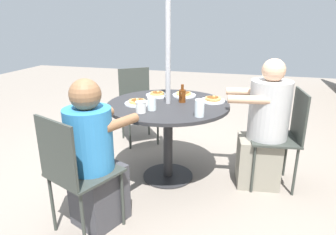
{
  "coord_description": "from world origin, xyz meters",
  "views": [
    {
      "loc": [
        2.54,
        0.69,
        1.49
      ],
      "look_at": [
        0.0,
        0.0,
        0.61
      ],
      "focal_mm": 32.0,
      "sensor_mm": 36.0,
      "label": 1
    }
  ],
  "objects": [
    {
      "name": "ground_plane",
      "position": [
        0.0,
        0.0,
        0.0
      ],
      "size": [
        12.0,
        12.0,
        0.0
      ],
      "primitive_type": "plane",
      "color": "gray"
    },
    {
      "name": "coffee_cup",
      "position": [
        0.33,
        -0.14,
        0.8
      ],
      "size": [
        0.09,
        0.09,
        0.09
      ],
      "color": "white",
      "rests_on": "patio_table"
    },
    {
      "name": "syrup_bottle",
      "position": [
        -0.07,
        0.12,
        0.82
      ],
      "size": [
        0.09,
        0.06,
        0.17
      ],
      "color": "#602D0F",
      "rests_on": "patio_table"
    },
    {
      "name": "pancake_plate_a",
      "position": [
        -0.3,
        0.08,
        0.77
      ],
      "size": [
        0.23,
        0.23,
        0.05
      ],
      "color": "white",
      "rests_on": "patio_table"
    },
    {
      "name": "patio_chair_east",
      "position": [
        -0.84,
        -0.63,
        0.52
      ],
      "size": [
        0.58,
        0.58,
        0.9
      ],
      "rotation": [
        0.0,
        0.0,
        -0.93
      ],
      "color": "#333833",
      "rests_on": "ground"
    },
    {
      "name": "diner_north",
      "position": [
        -0.11,
        0.86,
        0.54
      ],
      "size": [
        0.41,
        0.57,
        1.17
      ],
      "rotation": [
        0.0,
        0.0,
        -3.01
      ],
      "color": "gray",
      "rests_on": "ground"
    },
    {
      "name": "pancake_plate_b",
      "position": [
        -0.23,
        -0.17,
        0.77
      ],
      "size": [
        0.23,
        0.23,
        0.05
      ],
      "color": "white",
      "rests_on": "patio_table"
    },
    {
      "name": "pancake_plate_c",
      "position": [
        -0.17,
        0.39,
        0.77
      ],
      "size": [
        0.23,
        0.23,
        0.05
      ],
      "color": "white",
      "rests_on": "patio_table"
    },
    {
      "name": "umbrella_pole",
      "position": [
        0.0,
        0.0,
        1.04
      ],
      "size": [
        0.05,
        0.05,
        2.09
      ],
      "primitive_type": "cylinder",
      "color": "#ADADB2",
      "rests_on": "ground"
    },
    {
      "name": "patio_table",
      "position": [
        0.0,
        0.0,
        0.63
      ],
      "size": [
        1.12,
        1.12,
        0.75
      ],
      "color": "#28282B",
      "rests_on": "ground"
    },
    {
      "name": "pancake_plate_d",
      "position": [
        0.11,
        -0.26,
        0.77
      ],
      "size": [
        0.23,
        0.23,
        0.05
      ],
      "color": "white",
      "rests_on": "patio_table"
    },
    {
      "name": "diner_south",
      "position": [
        0.81,
        -0.33,
        0.52
      ],
      "size": [
        0.54,
        0.47,
        1.12
      ],
      "rotation": [
        0.0,
        0.0,
        1.18
      ],
      "color": "#3D3D42",
      "rests_on": "ground"
    },
    {
      "name": "drinking_glass_a",
      "position": [
        0.3,
        0.34,
        0.82
      ],
      "size": [
        0.08,
        0.08,
        0.14
      ],
      "primitive_type": "cylinder",
      "color": "silver",
      "rests_on": "patio_table"
    },
    {
      "name": "drinking_glass_b",
      "position": [
        0.24,
        -0.08,
        0.81
      ],
      "size": [
        0.07,
        0.07,
        0.11
      ],
      "primitive_type": "cylinder",
      "color": "silver",
      "rests_on": "patio_table"
    },
    {
      "name": "patio_chair_north",
      "position": [
        -0.13,
        1.04,
        0.52
      ],
      "size": [
        0.46,
        0.46,
        0.9
      ],
      "rotation": [
        0.0,
        0.0,
        -3.01
      ],
      "color": "#333833",
      "rests_on": "ground"
    },
    {
      "name": "patio_chair_south",
      "position": [
        0.97,
        -0.4,
        0.52
      ],
      "size": [
        0.54,
        0.54,
        0.9
      ],
      "rotation": [
        0.0,
        0.0,
        1.18
      ],
      "color": "#333833",
      "rests_on": "ground"
    }
  ]
}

